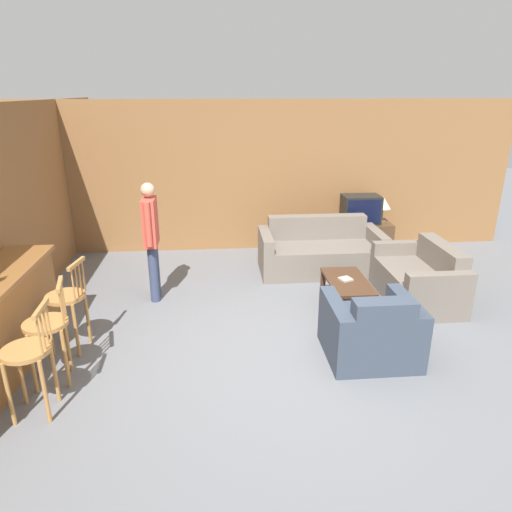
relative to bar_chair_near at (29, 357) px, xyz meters
name	(u,v)px	position (x,y,z in m)	size (l,w,h in m)	color
ground_plane	(276,356)	(2.23, 0.73, -0.57)	(24.00, 24.00, 0.00)	slate
wall_back	(250,177)	(2.23, 4.42, 0.73)	(9.40, 0.08, 2.60)	olive
wall_left	(6,215)	(-0.91, 2.08, 0.73)	(0.08, 8.69, 2.60)	olive
bar_chair_near	(29,357)	(0.00, 0.00, 0.00)	(0.43, 0.43, 1.04)	#B77F42
bar_chair_mid	(48,330)	(0.00, 0.48, 0.00)	(0.50, 0.50, 1.04)	#B77F42
bar_chair_far	(67,302)	(0.00, 1.08, 0.00)	(0.48, 0.48, 1.04)	#B77F42
couch_far	(320,252)	(3.26, 3.19, -0.27)	(1.91, 0.92, 0.82)	#70665B
armchair_near	(371,332)	(3.24, 0.64, -0.27)	(0.94, 0.88, 0.81)	#384251
loveseat_right	(419,279)	(4.37, 1.99, -0.27)	(0.85, 1.40, 0.79)	#70665B
coffee_table	(347,285)	(3.32, 1.82, -0.24)	(0.51, 0.95, 0.40)	#472D1E
tv_unit	(358,237)	(4.14, 4.01, -0.30)	(1.10, 0.54, 0.54)	#513823
tv	(361,209)	(4.14, 4.00, 0.21)	(0.64, 0.42, 0.49)	black
book_on_table	(346,279)	(3.29, 1.83, -0.16)	(0.19, 0.19, 0.02)	#B7AD99
table_lamp	(383,204)	(4.53, 4.01, 0.31)	(0.27, 0.27, 0.45)	brown
person_by_window	(151,235)	(0.77, 2.33, 0.35)	(0.18, 0.54, 1.62)	#384260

